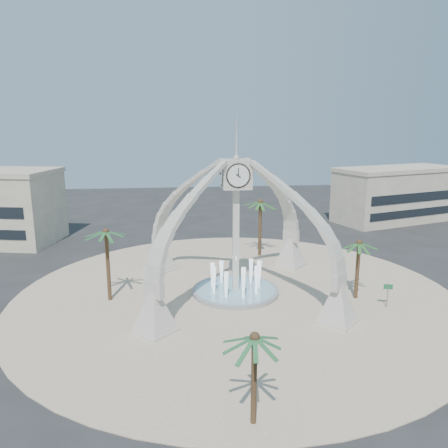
{
  "coord_description": "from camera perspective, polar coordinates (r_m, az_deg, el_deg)",
  "views": [
    {
      "loc": [
        -5.35,
        -37.56,
        15.32
      ],
      "look_at": [
        -0.84,
        2.0,
        6.15
      ],
      "focal_mm": 35.0,
      "sensor_mm": 36.0,
      "label": 1
    }
  ],
  "objects": [
    {
      "name": "palm_south",
      "position": [
        22.56,
        4.03,
        -14.68
      ],
      "size": [
        4.38,
        4.38,
        5.56
      ],
      "rotation": [
        0.0,
        0.0,
        0.43
      ],
      "color": "brown",
      "rests_on": "ground"
    },
    {
      "name": "palm_north",
      "position": [
        50.74,
        4.78,
        2.78
      ],
      "size": [
        4.26,
        4.26,
        7.25
      ],
      "rotation": [
        0.0,
        0.0,
        -0.05
      ],
      "color": "brown",
      "rests_on": "ground"
    },
    {
      "name": "ground",
      "position": [
        40.91,
        1.51,
        -9.02
      ],
      "size": [
        140.0,
        140.0,
        0.0
      ],
      "primitive_type": "plane",
      "color": "#282828",
      "rests_on": "ground"
    },
    {
      "name": "clock_tower",
      "position": [
        38.95,
        1.56,
        -0.13
      ],
      "size": [
        17.94,
        17.94,
        16.3
      ],
      "color": "#BCB5A8",
      "rests_on": "ground"
    },
    {
      "name": "building_ne",
      "position": [
        75.29,
        21.63,
        3.65
      ],
      "size": [
        21.87,
        14.17,
        8.6
      ],
      "rotation": [
        0.0,
        0.0,
        0.31
      ],
      "color": "beige",
      "rests_on": "ground"
    },
    {
      "name": "street_sign",
      "position": [
        39.76,
        20.62,
        -8.05
      ],
      "size": [
        0.81,
        0.23,
        2.27
      ],
      "rotation": [
        0.0,
        0.0,
        -0.25
      ],
      "color": "slate",
      "rests_on": "ground"
    },
    {
      "name": "plaza",
      "position": [
        40.9,
        1.51,
        -8.98
      ],
      "size": [
        40.0,
        40.0,
        0.06
      ],
      "primitive_type": "cylinder",
      "color": "beige",
      "rests_on": "ground"
    },
    {
      "name": "palm_west",
      "position": [
        38.74,
        -15.17,
        -1.1
      ],
      "size": [
        4.71,
        4.71,
        7.0
      ],
      "rotation": [
        0.0,
        0.0,
        -0.4
      ],
      "color": "brown",
      "rests_on": "ground"
    },
    {
      "name": "palm_east",
      "position": [
        39.9,
        17.26,
        -2.45
      ],
      "size": [
        4.06,
        4.06,
        5.88
      ],
      "rotation": [
        0.0,
        0.0,
        0.11
      ],
      "color": "brown",
      "rests_on": "ground"
    },
    {
      "name": "fountain",
      "position": [
        40.81,
        1.51,
        -8.65
      ],
      "size": [
        8.0,
        8.0,
        3.62
      ],
      "color": "#959598",
      "rests_on": "ground"
    }
  ]
}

